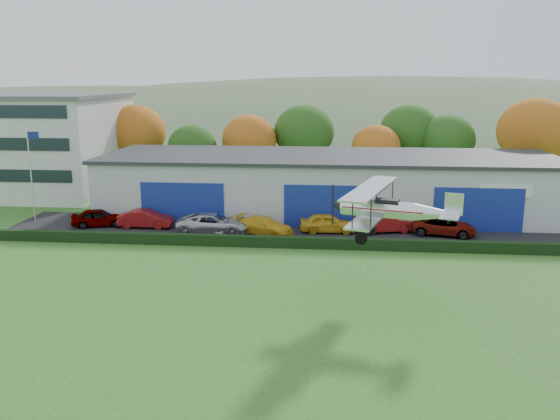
# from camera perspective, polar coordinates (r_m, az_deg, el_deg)

# --- Properties ---
(ground) EXTENTS (300.00, 300.00, 0.00)m
(ground) POSITION_cam_1_polar(r_m,az_deg,el_deg) (27.90, -6.86, -12.96)
(ground) COLOR #2E631F
(ground) RESTS_ON ground
(apron) EXTENTS (48.00, 9.00, 0.05)m
(apron) POSITION_cam_1_polar(r_m,az_deg,el_deg) (47.16, 2.11, -2.02)
(apron) COLOR black
(apron) RESTS_ON ground
(hedge) EXTENTS (46.00, 0.60, 0.80)m
(hedge) POSITION_cam_1_polar(r_m,az_deg,el_deg) (42.44, 1.73, -3.18)
(hedge) COLOR black
(hedge) RESTS_ON ground
(hangar) EXTENTS (40.60, 12.60, 5.30)m
(hangar) POSITION_cam_1_polar(r_m,az_deg,el_deg) (53.33, 4.72, 2.58)
(hangar) COLOR #B2B7BC
(hangar) RESTS_ON ground
(office_block) EXTENTS (20.60, 15.60, 10.40)m
(office_block) POSITION_cam_1_polar(r_m,az_deg,el_deg) (68.69, -24.01, 5.97)
(office_block) COLOR silver
(office_block) RESTS_ON ground
(flagpole) EXTENTS (1.05, 0.10, 8.00)m
(flagpole) POSITION_cam_1_polar(r_m,az_deg,el_deg) (53.54, -23.10, 3.95)
(flagpole) COLOR silver
(flagpole) RESTS_ON ground
(tree_belt) EXTENTS (75.70, 13.22, 10.12)m
(tree_belt) POSITION_cam_1_polar(r_m,az_deg,el_deg) (65.63, 1.28, 7.14)
(tree_belt) COLOR #3D2614
(tree_belt) RESTS_ON ground
(distant_hills) EXTENTS (430.00, 196.00, 56.00)m
(distant_hills) POSITION_cam_1_polar(r_m,az_deg,el_deg) (166.72, 1.96, 4.13)
(distant_hills) COLOR #4C6642
(distant_hills) RESTS_ON ground
(car_0) EXTENTS (4.63, 2.88, 1.47)m
(car_0) POSITION_cam_1_polar(r_m,az_deg,el_deg) (50.52, -17.29, -0.70)
(car_0) COLOR gray
(car_0) RESTS_ON apron
(car_1) EXTENTS (4.45, 1.58, 1.46)m
(car_1) POSITION_cam_1_polar(r_m,az_deg,el_deg) (49.09, -12.98, -0.84)
(car_1) COLOR maroon
(car_1) RESTS_ON apron
(car_2) EXTENTS (5.85, 2.87, 1.60)m
(car_2) POSITION_cam_1_polar(r_m,az_deg,el_deg) (46.30, -6.51, -1.32)
(car_2) COLOR silver
(car_2) RESTS_ON apron
(car_3) EXTENTS (5.17, 3.71, 1.39)m
(car_3) POSITION_cam_1_polar(r_m,az_deg,el_deg) (45.74, -1.57, -1.55)
(car_3) COLOR gold
(car_3) RESTS_ON apron
(car_4) EXTENTS (4.50, 1.97, 1.51)m
(car_4) POSITION_cam_1_polar(r_m,az_deg,el_deg) (46.52, 4.70, -1.27)
(car_4) COLOR gold
(car_4) RESTS_ON apron
(car_5) EXTENTS (4.79, 2.69, 1.50)m
(car_5) POSITION_cam_1_polar(r_m,az_deg,el_deg) (47.16, 10.29, -1.25)
(car_5) COLOR maroon
(car_5) RESTS_ON apron
(car_6) EXTENTS (5.20, 3.08, 1.35)m
(car_6) POSITION_cam_1_polar(r_m,az_deg,el_deg) (47.33, 15.73, -1.57)
(car_6) COLOR gray
(car_6) RESTS_ON apron
(biplane) EXTENTS (7.00, 7.92, 2.96)m
(biplane) POSITION_cam_1_polar(r_m,az_deg,el_deg) (31.61, 10.57, 0.21)
(biplane) COLOR silver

